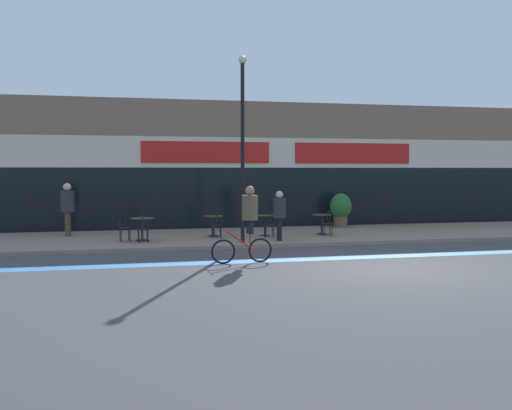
% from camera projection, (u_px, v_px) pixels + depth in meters
% --- Properties ---
extents(ground_plane, '(120.00, 120.00, 0.00)m').
position_uv_depth(ground_plane, '(393.00, 269.00, 14.69)').
color(ground_plane, '#424244').
extents(sidewalk_slab, '(40.00, 5.50, 0.12)m').
position_uv_depth(sidewalk_slab, '(302.00, 235.00, 21.72)').
color(sidewalk_slab, gray).
rests_on(sidewalk_slab, ground).
extents(storefront_facade, '(40.00, 4.06, 5.17)m').
position_uv_depth(storefront_facade, '(269.00, 167.00, 26.15)').
color(storefront_facade, '#7F6656').
rests_on(storefront_facade, ground).
extents(bike_lane_stripe, '(36.00, 0.70, 0.01)m').
position_uv_depth(bike_lane_stripe, '(361.00, 257.00, 16.63)').
color(bike_lane_stripe, '#3D7AB7').
rests_on(bike_lane_stripe, ground).
extents(bistro_table_0, '(0.77, 0.77, 0.75)m').
position_uv_depth(bistro_table_0, '(142.00, 224.00, 19.46)').
color(bistro_table_0, black).
rests_on(bistro_table_0, sidewalk_slab).
extents(bistro_table_1, '(0.67, 0.67, 0.71)m').
position_uv_depth(bistro_table_1, '(214.00, 222.00, 20.80)').
color(bistro_table_1, black).
rests_on(bistro_table_1, sidewalk_slab).
extents(bistro_table_2, '(0.61, 0.61, 0.73)m').
position_uv_depth(bistro_table_2, '(265.00, 221.00, 20.94)').
color(bistro_table_2, black).
rests_on(bistro_table_2, sidewalk_slab).
extents(bistro_table_3, '(0.69, 0.69, 0.71)m').
position_uv_depth(bistro_table_3, '(322.00, 220.00, 21.40)').
color(bistro_table_3, black).
rests_on(bistro_table_3, sidewalk_slab).
extents(cafe_chair_0_near, '(0.41, 0.58, 0.90)m').
position_uv_depth(cafe_chair_0_near, '(143.00, 227.00, 18.86)').
color(cafe_chair_0_near, black).
rests_on(cafe_chair_0_near, sidewalk_slab).
extents(cafe_chair_0_side, '(0.60, 0.45, 0.90)m').
position_uv_depth(cafe_chair_0_side, '(122.00, 225.00, 19.31)').
color(cafe_chair_0_side, black).
rests_on(cafe_chair_0_side, sidewalk_slab).
extents(cafe_chair_1_near, '(0.43, 0.59, 0.90)m').
position_uv_depth(cafe_chair_1_near, '(217.00, 223.00, 20.19)').
color(cafe_chair_1_near, black).
rests_on(cafe_chair_1_near, sidewalk_slab).
extents(cafe_chair_2_near, '(0.42, 0.59, 0.90)m').
position_uv_depth(cafe_chair_2_near, '(270.00, 223.00, 20.33)').
color(cafe_chair_2_near, black).
rests_on(cafe_chair_2_near, sidewalk_slab).
extents(cafe_chair_3_near, '(0.44, 0.59, 0.90)m').
position_uv_depth(cafe_chair_3_near, '(328.00, 221.00, 20.79)').
color(cafe_chair_3_near, black).
rests_on(cafe_chair_3_near, sidewalk_slab).
extents(planter_pot, '(0.87, 0.87, 1.37)m').
position_uv_depth(planter_pot, '(341.00, 209.00, 24.09)').
color(planter_pot, brown).
rests_on(planter_pot, sidewalk_slab).
extents(lamp_post, '(0.26, 0.26, 5.87)m').
position_uv_depth(lamp_post, '(243.00, 137.00, 18.80)').
color(lamp_post, black).
rests_on(lamp_post, sidewalk_slab).
extents(cyclist_0, '(1.64, 0.50, 2.01)m').
position_uv_depth(cyclist_0, '(248.00, 218.00, 15.55)').
color(cyclist_0, black).
rests_on(cyclist_0, ground).
extents(pedestrian_near_end, '(0.47, 0.47, 1.62)m').
position_uv_depth(pedestrian_near_end, '(279.00, 211.00, 19.50)').
color(pedestrian_near_end, black).
rests_on(pedestrian_near_end, sidewalk_slab).
extents(pedestrian_far_end, '(0.53, 0.53, 1.85)m').
position_uv_depth(pedestrian_far_end, '(67.00, 205.00, 20.83)').
color(pedestrian_far_end, '#4C3D2D').
rests_on(pedestrian_far_end, sidewalk_slab).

